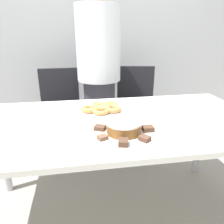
% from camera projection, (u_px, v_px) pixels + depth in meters
% --- Properties ---
extents(ground_plane, '(12.00, 12.00, 0.00)m').
position_uv_depth(ground_plane, '(116.00, 212.00, 1.61)').
color(ground_plane, gray).
extents(wall_back, '(8.00, 0.05, 2.60)m').
position_uv_depth(wall_back, '(93.00, 26.00, 2.58)').
color(wall_back, '#B2B7BC').
rests_on(wall_back, ground_plane).
extents(table, '(1.80, 0.90, 0.74)m').
position_uv_depth(table, '(117.00, 131.00, 1.38)').
color(table, silver).
rests_on(table, ground_plane).
extents(person_standing, '(0.40, 0.40, 1.66)m').
position_uv_depth(person_standing, '(99.00, 75.00, 2.04)').
color(person_standing, '#383842').
rests_on(person_standing, ground_plane).
extents(office_chair_left, '(0.45, 0.45, 0.90)m').
position_uv_depth(office_chair_left, '(61.00, 117.00, 2.23)').
color(office_chair_left, black).
rests_on(office_chair_left, ground_plane).
extents(office_chair_right, '(0.51, 0.51, 0.90)m').
position_uv_depth(office_chair_right, '(136.00, 112.00, 2.35)').
color(office_chair_right, black).
rests_on(office_chair_right, ground_plane).
extents(plate_cake, '(0.35, 0.35, 0.01)m').
position_uv_depth(plate_cake, '(124.00, 133.00, 1.16)').
color(plate_cake, white).
rests_on(plate_cake, table).
extents(plate_donuts, '(0.34, 0.34, 0.01)m').
position_uv_depth(plate_donuts, '(103.00, 110.00, 1.49)').
color(plate_donuts, white).
rests_on(plate_donuts, table).
extents(frosted_cake, '(0.18, 0.18, 0.07)m').
position_uv_depth(frosted_cake, '(124.00, 127.00, 1.15)').
color(frosted_cake, brown).
rests_on(frosted_cake, plate_cake).
extents(lamington_0, '(0.06, 0.06, 0.03)m').
position_uv_depth(lamington_0, '(123.00, 142.00, 1.03)').
color(lamington_0, '#513828').
rests_on(lamington_0, plate_cake).
extents(lamington_1, '(0.07, 0.07, 0.02)m').
position_uv_depth(lamington_1, '(145.00, 138.00, 1.07)').
color(lamington_1, brown).
rests_on(lamington_1, plate_cake).
extents(lamington_2, '(0.06, 0.05, 0.03)m').
position_uv_depth(lamington_2, '(148.00, 129.00, 1.17)').
color(lamington_2, '#513828').
rests_on(lamington_2, plate_cake).
extents(lamington_3, '(0.06, 0.06, 0.02)m').
position_uv_depth(lamington_3, '(134.00, 122.00, 1.26)').
color(lamington_3, '#513828').
rests_on(lamington_3, plate_cake).
extents(lamington_4, '(0.05, 0.05, 0.03)m').
position_uv_depth(lamington_4, '(114.00, 121.00, 1.27)').
color(lamington_4, brown).
rests_on(lamington_4, plate_cake).
extents(lamington_5, '(0.07, 0.07, 0.02)m').
position_uv_depth(lamington_5, '(100.00, 128.00, 1.19)').
color(lamington_5, '#513828').
rests_on(lamington_5, plate_cake).
extents(lamington_6, '(0.06, 0.06, 0.02)m').
position_uv_depth(lamington_6, '(102.00, 137.00, 1.08)').
color(lamington_6, brown).
rests_on(lamington_6, plate_cake).
extents(donut_0, '(0.13, 0.13, 0.04)m').
position_uv_depth(donut_0, '(103.00, 107.00, 1.48)').
color(donut_0, '#C68447').
rests_on(donut_0, plate_donuts).
extents(donut_1, '(0.11, 0.11, 0.03)m').
position_uv_depth(donut_1, '(113.00, 109.00, 1.45)').
color(donut_1, '#D18E4C').
rests_on(donut_1, plate_donuts).
extents(donut_2, '(0.11, 0.11, 0.03)m').
position_uv_depth(donut_2, '(111.00, 105.00, 1.55)').
color(donut_2, tan).
rests_on(donut_2, plate_donuts).
extents(donut_3, '(0.13, 0.13, 0.03)m').
position_uv_depth(donut_3, '(99.00, 105.00, 1.53)').
color(donut_3, '#E5AD66').
rests_on(donut_3, plate_donuts).
extents(donut_4, '(0.11, 0.11, 0.03)m').
position_uv_depth(donut_4, '(89.00, 109.00, 1.46)').
color(donut_4, '#D18E4C').
rests_on(donut_4, plate_donuts).
extents(donut_5, '(0.11, 0.11, 0.03)m').
position_uv_depth(donut_5, '(101.00, 111.00, 1.42)').
color(donut_5, '#D18E4C').
rests_on(donut_5, plate_donuts).
extents(napkin, '(0.14, 0.12, 0.01)m').
position_uv_depth(napkin, '(39.00, 121.00, 1.33)').
color(napkin, white).
rests_on(napkin, table).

